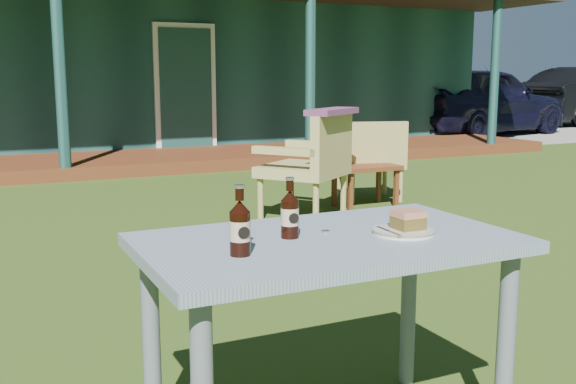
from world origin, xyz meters
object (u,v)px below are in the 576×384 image
armchair_right (372,156)px  cola_bottle_near (290,214)px  car_near (481,101)px  cake_slice (408,219)px  cafe_table (328,267)px  cola_bottle_far (240,227)px  side_table (365,171)px  armchair_left (312,160)px  plate (403,231)px

armchair_right → cola_bottle_near: bearing=-125.9°
car_near → cake_slice: size_ratio=45.94×
cafe_table → cake_slice: size_ratio=13.04×
cake_slice → cola_bottle_far: bearing=-177.7°
cola_bottle_near → armchair_right: bearing=54.1°
cake_slice → side_table: cake_slice is taller
armchair_left → side_table: 0.77m
plate → cake_slice: cake_slice is taller
plate → armchair_left: armchair_left is taller
car_near → cola_bottle_far: bearing=123.0°
plate → cola_bottle_near: bearing=163.1°
car_near → cake_slice: 12.28m
cola_bottle_far → armchair_left: cola_bottle_far is taller
cafe_table → car_near: bearing=46.5°
car_near → side_table: bearing=118.9°
car_near → armchair_left: bearing=117.1°
cafe_table → plate: plate is taller
cafe_table → side_table: cafe_table is taller
cake_slice → armchair_right: (2.32, 3.84, -0.32)m
cola_bottle_near → plate: bearing=-16.9°
cafe_table → armchair_left: size_ratio=1.31×
plate → side_table: 4.16m
cafe_table → cola_bottle_near: cola_bottle_near is taller
plate → cola_bottle_far: bearing=-178.0°
cafe_table → plate: size_ratio=5.88×
cafe_table → armchair_left: (1.64, 3.25, -0.11)m
cake_slice → cola_bottle_near: bearing=164.4°
cake_slice → armchair_right: size_ratio=0.12×
cake_slice → armchair_left: armchair_left is taller
cola_bottle_near → armchair_right: cola_bottle_near is taller
cafe_table → side_table: size_ratio=2.00×
cafe_table → cola_bottle_far: cola_bottle_far is taller
cafe_table → cola_bottle_far: size_ratio=5.82×
car_near → cola_bottle_far: 12.71m
plate → cake_slice: size_ratio=2.22×
plate → armchair_right: armchair_right is taller
car_near → cola_bottle_near: 12.46m
cola_bottle_far → side_table: cola_bottle_far is taller
cake_slice → cola_bottle_far: 0.60m
cake_slice → armchair_left: 3.59m
plate → cola_bottle_far: size_ratio=0.99×
cola_bottle_near → cake_slice: bearing=-15.6°
armchair_left → side_table: (0.70, 0.26, -0.17)m
armchair_right → cafe_table: bearing=-124.4°
cola_bottle_far → side_table: size_ratio=0.34×
side_table → armchair_right: bearing=47.8°
armchair_right → cake_slice: bearing=-121.2°
cake_slice → side_table: bearing=59.8°
car_near → cafe_table: (-8.54, -9.01, -0.10)m
cake_slice → armchair_right: 4.50m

